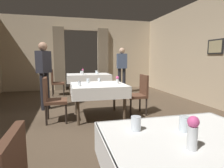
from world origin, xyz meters
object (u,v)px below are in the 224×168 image
object	(u,v)px
glass_near_b	(136,124)
flower_vase_far	(83,72)
dining_table_far	(89,76)
dining_table_mid	(98,88)
chair_far_left	(56,81)
chair_mid_right	(139,92)
glass_near_c	(184,124)
glass_far_c	(97,73)
glass_mid_c	(99,80)
glass_mid_b	(88,81)
flower_vase_mid	(117,80)
person_waiter_by_doorway	(44,70)
glass_far_d	(81,72)
glass_mid_d	(79,84)
person_diner_standing_aside	(122,66)
dining_table_near	(191,151)
chair_mid_left	(52,98)
flower_vase_near	(193,132)
glass_far_b	(96,72)

from	to	relation	value
glass_near_b	flower_vase_far	distance (m)	5.16
dining_table_far	flower_vase_far	xyz separation A→B (m)	(-0.23, -0.31, 0.20)
dining_table_mid	chair_far_left	distance (m)	3.06
chair_mid_right	glass_near_b	xyz separation A→B (m)	(-1.15, -2.70, 0.29)
glass_near_c	glass_far_c	size ratio (longest dim) A/B	1.38
chair_far_left	glass_mid_c	world-z (taller)	chair_far_left
chair_far_left	glass_mid_b	xyz separation A→B (m)	(0.85, -2.67, 0.29)
dining_table_mid	flower_vase_mid	size ratio (longest dim) A/B	6.85
chair_far_left	person_waiter_by_doorway	xyz separation A→B (m)	(-0.17, -1.87, 0.51)
dining_table_mid	glass_mid_c	size ratio (longest dim) A/B	12.13
glass_near_b	glass_far_d	size ratio (longest dim) A/B	1.11
glass_mid_d	glass_far_d	distance (m)	3.25
dining_table_far	glass_near_c	xyz separation A→B (m)	(0.06, -5.58, 0.15)
chair_mid_right	flower_vase_far	bearing A→B (deg)	113.92
flower_vase_far	person_diner_standing_aside	distance (m)	1.50
flower_vase_mid	glass_far_d	distance (m)	3.12
chair_far_left	glass_far_c	size ratio (longest dim) A/B	10.77
dining_table_mid	glass_mid_b	bearing A→B (deg)	135.33
chair_mid_right	dining_table_near	bearing A→B (deg)	-105.73
chair_far_left	flower_vase_far	bearing A→B (deg)	-22.13
chair_far_left	person_diner_standing_aside	world-z (taller)	person_diner_standing_aside
glass_mid_b	chair_far_left	bearing A→B (deg)	107.69
glass_near_c	dining_table_mid	bearing A→B (deg)	93.65
chair_mid_left	glass_far_d	bearing A→B (deg)	74.73
flower_vase_near	flower_vase_far	bearing A→B (deg)	91.70
dining_table_far	glass_far_c	size ratio (longest dim) A/B	18.23
chair_far_left	glass_mid_c	size ratio (longest dim) A/B	9.51
glass_near_c	person_waiter_by_doorway	distance (m)	4.04
dining_table_far	glass_mid_d	distance (m)	3.06
glass_mid_c	glass_far_b	world-z (taller)	glass_far_b
glass_mid_b	person_diner_standing_aside	world-z (taller)	person_diner_standing_aside
glass_far_d	glass_far_b	bearing A→B (deg)	7.99
dining_table_far	glass_mid_c	size ratio (longest dim) A/B	16.09
chair_mid_left	flower_vase_near	world-z (taller)	flower_vase_near
glass_mid_d	flower_vase_far	distance (m)	2.71
glass_near_c	glass_far_d	bearing A→B (deg)	93.03
dining_table_mid	glass_far_d	distance (m)	3.03
chair_mid_left	chair_mid_right	bearing A→B (deg)	2.99
glass_mid_d	dining_table_far	bearing A→B (deg)	79.78
dining_table_mid	glass_mid_d	world-z (taller)	glass_mid_d
flower_vase_near	glass_mid_c	bearing A→B (deg)	89.41
chair_mid_left	chair_far_left	world-z (taller)	same
chair_mid_right	glass_mid_c	size ratio (longest dim) A/B	9.51
glass_near_c	flower_vase_mid	world-z (taller)	flower_vase_mid
glass_far_c	glass_far_d	world-z (taller)	glass_far_d
dining_table_near	glass_mid_b	world-z (taller)	glass_mid_b
dining_table_mid	person_waiter_by_doorway	xyz separation A→B (m)	(-1.22, 0.99, 0.37)
chair_far_left	person_diner_standing_aside	size ratio (longest dim) A/B	0.54
dining_table_near	person_diner_standing_aside	xyz separation A→B (m)	(1.21, 5.58, 0.37)
glass_mid_c	glass_far_c	size ratio (longest dim) A/B	1.13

